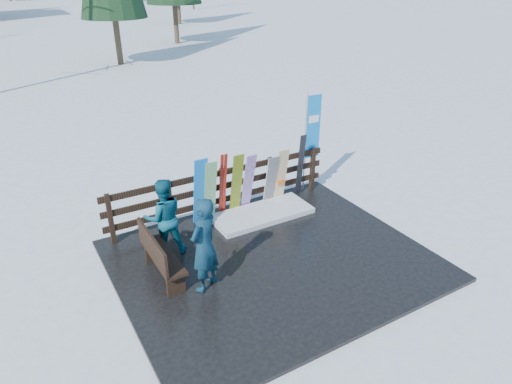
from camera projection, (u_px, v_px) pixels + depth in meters
ground at (272, 262)px, 9.23m from camera, size 700.00×700.00×0.00m
deck at (272, 260)px, 9.21m from camera, size 6.00×5.00×0.08m
fence at (223, 188)px, 10.60m from camera, size 5.60×0.10×1.15m
snow_patch at (262, 214)px, 10.73m from camera, size 2.36×1.00×0.12m
bench at (159, 255)px, 8.41m from camera, size 0.41×1.50×0.97m
snowboard_0 at (200, 192)px, 10.06m from camera, size 0.31×0.33×1.65m
snowboard_1 at (210, 192)px, 10.19m from camera, size 0.28×0.31×1.53m
snowboard_2 at (237, 184)px, 10.49m from camera, size 0.26×0.33×1.56m
snowboard_3 at (248, 183)px, 10.64m from camera, size 0.26×0.41×1.51m
snowboard_4 at (271, 181)px, 10.97m from camera, size 0.29×0.28×1.30m
snowboard_5 at (281, 176)px, 11.07m from camera, size 0.28×0.26×1.42m
ski_pair_a at (223, 185)px, 10.39m from camera, size 0.16×0.26×1.61m
ski_pair_b at (300, 166)px, 11.36m from camera, size 0.17×0.17×1.65m
rental_flag at (311, 131)px, 11.36m from camera, size 0.45×0.04×2.60m
person_front at (204, 245)px, 7.99m from camera, size 0.79×0.71×1.81m
person_back at (164, 217)px, 9.04m from camera, size 0.89×0.74×1.64m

